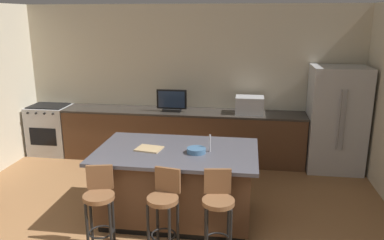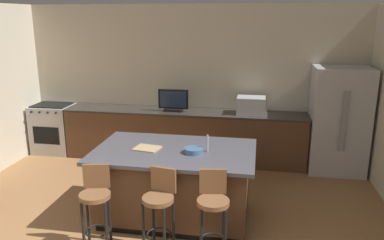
% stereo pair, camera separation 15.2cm
% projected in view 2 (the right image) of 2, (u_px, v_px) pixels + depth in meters
% --- Properties ---
extents(wall_back, '(6.61, 0.12, 2.76)m').
position_uv_depth(wall_back, '(192.00, 82.00, 7.09)').
color(wall_back, beige).
rests_on(wall_back, ground_plane).
extents(counter_back, '(4.33, 0.62, 0.92)m').
position_uv_depth(counter_back, '(184.00, 135.00, 6.98)').
color(counter_back, brown).
rests_on(counter_back, ground_plane).
extents(kitchen_island, '(2.02, 1.25, 0.93)m').
position_uv_depth(kitchen_island, '(175.00, 183.00, 4.95)').
color(kitchen_island, black).
rests_on(kitchen_island, ground_plane).
extents(refrigerator, '(0.90, 0.76, 1.77)m').
position_uv_depth(refrigerator, '(338.00, 120.00, 6.38)').
color(refrigerator, '#B7BABF').
rests_on(refrigerator, ground_plane).
extents(range_oven, '(0.74, 0.63, 0.94)m').
position_uv_depth(range_oven, '(54.00, 128.00, 7.40)').
color(range_oven, '#B7BABF').
rests_on(range_oven, ground_plane).
extents(microwave, '(0.48, 0.36, 0.30)m').
position_uv_depth(microwave, '(251.00, 105.00, 6.63)').
color(microwave, '#B7BABF').
rests_on(microwave, counter_back).
extents(tv_monitor, '(0.53, 0.16, 0.39)m').
position_uv_depth(tv_monitor, '(173.00, 101.00, 6.79)').
color(tv_monitor, black).
rests_on(tv_monitor, counter_back).
extents(sink_faucet_back, '(0.02, 0.02, 0.24)m').
position_uv_depth(sink_faucet_back, '(177.00, 103.00, 6.95)').
color(sink_faucet_back, '#B2B2B7').
rests_on(sink_faucet_back, counter_back).
extents(sink_faucet_island, '(0.02, 0.02, 0.22)m').
position_uv_depth(sink_faucet_island, '(207.00, 143.00, 4.73)').
color(sink_faucet_island, '#B2B2B7').
rests_on(sink_faucet_island, kitchen_island).
extents(bar_stool_left, '(0.35, 0.37, 0.98)m').
position_uv_depth(bar_stool_left, '(96.00, 201.00, 4.23)').
color(bar_stool_left, brown).
rests_on(bar_stool_left, ground_plane).
extents(bar_stool_center, '(0.34, 0.36, 0.97)m').
position_uv_depth(bar_stool_center, '(159.00, 205.00, 4.16)').
color(bar_stool_center, brown).
rests_on(bar_stool_center, ground_plane).
extents(bar_stool_right, '(0.34, 0.36, 1.00)m').
position_uv_depth(bar_stool_right, '(213.00, 209.00, 4.04)').
color(bar_stool_right, brown).
rests_on(bar_stool_right, ground_plane).
extents(fruit_bowl, '(0.23, 0.23, 0.06)m').
position_uv_depth(fruit_bowl, '(194.00, 150.00, 4.71)').
color(fruit_bowl, '#3F668C').
rests_on(fruit_bowl, kitchen_island).
extents(cutting_board, '(0.35, 0.30, 0.02)m').
position_uv_depth(cutting_board, '(147.00, 148.00, 4.86)').
color(cutting_board, tan).
rests_on(cutting_board, kitchen_island).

